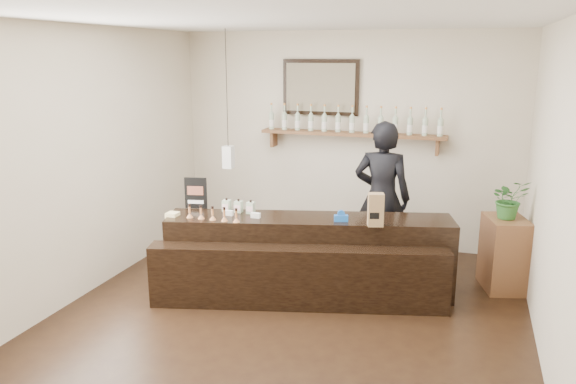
{
  "coord_description": "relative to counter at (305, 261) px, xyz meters",
  "views": [
    {
      "loc": [
        1.55,
        -4.74,
        2.5
      ],
      "look_at": [
        -0.22,
        0.7,
        1.09
      ],
      "focal_mm": 35.0,
      "sensor_mm": 36.0,
      "label": 1
    }
  ],
  "objects": [
    {
      "name": "potted_plant",
      "position": [
        1.99,
        0.86,
        0.62
      ],
      "size": [
        0.48,
        0.46,
        0.43
      ],
      "primitive_type": "imported",
      "rotation": [
        0.0,
        0.0,
        0.4
      ],
      "color": "#2D6729",
      "rests_on": "side_cabinet"
    },
    {
      "name": "side_cabinet",
      "position": [
        1.99,
        0.86,
        0.0
      ],
      "size": [
        0.53,
        0.64,
        0.8
      ],
      "color": "brown",
      "rests_on": "ground"
    },
    {
      "name": "room_shell",
      "position": [
        -0.01,
        -0.59,
        1.31
      ],
      "size": [
        5.0,
        5.0,
        5.0
      ],
      "color": "beige",
      "rests_on": "ground"
    },
    {
      "name": "back_wall_decor",
      "position": [
        -0.15,
        1.79,
        1.36
      ],
      "size": [
        2.66,
        0.96,
        1.69
      ],
      "color": "brown",
      "rests_on": "ground"
    },
    {
      "name": "counter",
      "position": [
        0.0,
        0.0,
        0.0
      ],
      "size": [
        3.03,
        1.52,
        0.98
      ],
      "color": "black",
      "rests_on": "ground"
    },
    {
      "name": "promo_sign",
      "position": [
        -1.29,
        0.07,
        0.62
      ],
      "size": [
        0.25,
        0.07,
        0.35
      ],
      "color": "black",
      "rests_on": "counter"
    },
    {
      "name": "ground",
      "position": [
        -0.01,
        -0.59,
        -0.39
      ],
      "size": [
        5.0,
        5.0,
        0.0
      ],
      "primitive_type": "plane",
      "color": "black",
      "rests_on": "ground"
    },
    {
      "name": "paper_bag",
      "position": [
        0.71,
        0.03,
        0.61
      ],
      "size": [
        0.18,
        0.15,
        0.33
      ],
      "color": "olive",
      "rests_on": "counter"
    },
    {
      "name": "shopkeeper",
      "position": [
        0.64,
        0.96,
        0.61
      ],
      "size": [
        0.74,
        0.49,
        2.01
      ],
      "primitive_type": "imported",
      "rotation": [
        0.0,
        0.0,
        3.13
      ],
      "color": "black",
      "rests_on": "ground"
    },
    {
      "name": "tape_dispenser",
      "position": [
        0.36,
        0.07,
        0.49
      ],
      "size": [
        0.15,
        0.1,
        0.12
      ],
      "color": "blue",
      "rests_on": "counter"
    }
  ]
}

